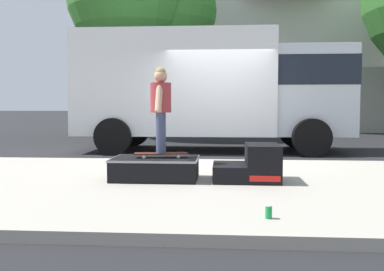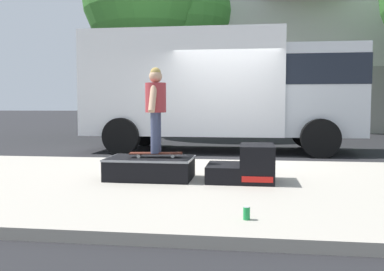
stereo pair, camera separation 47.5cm
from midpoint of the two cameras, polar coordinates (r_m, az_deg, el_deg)
ground_plane at (r=9.12m, az=5.73°, el=-3.56°), size 140.00×140.00×0.00m
sidewalk_slab at (r=6.16m, az=4.70°, el=-6.74°), size 50.00×5.00×0.12m
skate_box at (r=6.36m, az=-3.45°, el=-4.25°), size 1.26×0.80×0.32m
kicker_ramp at (r=6.24m, az=9.45°, el=-4.03°), size 0.95×0.78×0.53m
skateboard at (r=6.35m, az=-2.68°, el=-2.41°), size 0.80×0.32×0.07m
skater_kid at (r=6.31m, az=-2.70°, el=4.37°), size 0.30×0.65×1.25m
soda_can at (r=4.23m, az=10.53°, el=-10.15°), size 0.07×0.07×0.13m
box_truck at (r=11.26m, az=5.26°, el=6.58°), size 6.91×2.63×3.05m
house_behind at (r=23.22m, az=14.30°, el=11.51°), size 9.54×8.22×8.40m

